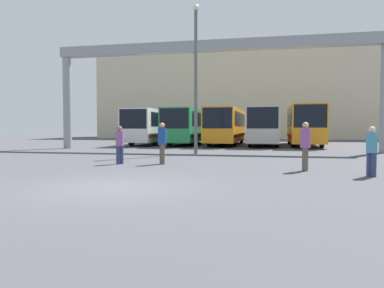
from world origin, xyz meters
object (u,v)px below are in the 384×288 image
bus_slot_2 (227,124)px  pedestrian_near_center (120,144)px  bus_slot_0 (154,125)px  bus_slot_4 (304,123)px  pedestrian_mid_right (305,145)px  bus_slot_3 (264,124)px  lamp_post (196,74)px  bus_slot_1 (190,125)px  pedestrian_near_left (372,150)px  pedestrian_mid_left (162,142)px

bus_slot_2 → pedestrian_near_center: 18.74m
bus_slot_0 → bus_slot_4: (13.28, -0.17, 0.11)m
bus_slot_4 → pedestrian_mid_right: bearing=-94.3°
bus_slot_4 → bus_slot_3: bearing=168.5°
lamp_post → pedestrian_near_center: bearing=-106.6°
pedestrian_mid_right → pedestrian_near_center: bearing=96.9°
bus_slot_0 → bus_slot_3: (9.96, 0.51, 0.03)m
bus_slot_0 → bus_slot_1: bus_slot_1 is taller
bus_slot_1 → bus_slot_4: 9.97m
pedestrian_near_center → pedestrian_near_left: 9.77m
bus_slot_4 → pedestrian_near_center: 19.95m
pedestrian_mid_right → bus_slot_2: bearing=28.9°
bus_slot_0 → bus_slot_1: 3.34m
pedestrian_near_center → lamp_post: (1.97, 6.61, 3.86)m
pedestrian_near_center → pedestrian_near_left: (9.54, -2.10, -0.01)m
bus_slot_0 → bus_slot_3: bus_slot_3 is taller
bus_slot_3 → bus_slot_4: bearing=-11.5°
bus_slot_1 → bus_slot_4: bus_slot_4 is taller
bus_slot_0 → pedestrian_near_center: bearing=-76.6°
pedestrian_near_center → lamp_post: lamp_post is taller
bus_slot_0 → bus_slot_4: 13.28m
bus_slot_0 → bus_slot_3: 9.97m
bus_slot_2 → lamp_post: (-0.39, -11.95, 2.92)m
bus_slot_1 → bus_slot_3: bearing=1.1°
pedestrian_near_left → pedestrian_mid_right: 2.28m
bus_slot_1 → lamp_post: bearing=-75.9°
bus_slot_2 → pedestrian_mid_right: bus_slot_2 is taller
bus_slot_2 → pedestrian_near_left: size_ratio=7.46×
bus_slot_1 → pedestrian_near_left: (10.50, -20.43, -0.94)m
bus_slot_0 → bus_slot_4: bearing=-0.7°
bus_slot_2 → pedestrian_mid_left: size_ratio=6.79×
bus_slot_3 → pedestrian_near_center: bus_slot_3 is taller
bus_slot_2 → pedestrian_near_left: bus_slot_2 is taller
bus_slot_0 → bus_slot_3: bearing=2.9°
bus_slot_2 → pedestrian_near_left: (7.18, -20.67, -0.95)m
bus_slot_4 → pedestrian_near_center: bus_slot_4 is taller
bus_slot_3 → bus_slot_1: bearing=-178.9°
bus_slot_0 → bus_slot_4: size_ratio=1.03×
bus_slot_3 → pedestrian_near_left: (3.86, -20.56, -0.95)m
pedestrian_near_center → pedestrian_near_left: pedestrian_near_center is taller
bus_slot_3 → pedestrian_near_center: (-5.68, -18.46, -0.94)m
bus_slot_2 → bus_slot_1: bearing=-175.8°
pedestrian_near_center → bus_slot_2: bearing=32.0°
bus_slot_1 → bus_slot_2: bus_slot_2 is taller
pedestrian_mid_left → pedestrian_near_center: 1.83m
bus_slot_2 → bus_slot_4: bus_slot_4 is taller
bus_slot_3 → pedestrian_near_left: 20.94m
bus_slot_0 → pedestrian_near_left: size_ratio=6.68×
bus_slot_1 → lamp_post: lamp_post is taller
bus_slot_0 → pedestrian_mid_right: bus_slot_0 is taller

